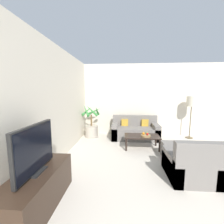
{
  "coord_description": "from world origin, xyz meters",
  "views": [
    {
      "loc": [
        -1.58,
        0.82,
        1.65
      ],
      "look_at": [
        -1.95,
        5.61,
        1.0
      ],
      "focal_mm": 24.0,
      "sensor_mm": 36.0,
      "label": 1
    }
  ],
  "objects_px": {
    "potted_palm": "(92,127)",
    "orange_fruit": "(144,133)",
    "fruit_bowl": "(146,136)",
    "sofa_loveseat": "(135,131)",
    "coffee_table": "(142,137)",
    "television": "(35,149)",
    "tv_console": "(38,190)",
    "ottoman": "(175,151)",
    "armchair": "(190,166)",
    "apple_green": "(147,133)",
    "floor_lamp": "(192,103)",
    "apple_red": "(148,134)"
  },
  "relations": [
    {
      "from": "fruit_bowl",
      "to": "ottoman",
      "type": "xyz_separation_m",
      "value": [
        0.66,
        -0.55,
        -0.22
      ]
    },
    {
      "from": "potted_palm",
      "to": "coffee_table",
      "type": "height_order",
      "value": "potted_palm"
    },
    {
      "from": "sofa_loveseat",
      "to": "coffee_table",
      "type": "bearing_deg",
      "value": -82.22
    },
    {
      "from": "tv_console",
      "to": "apple_red",
      "type": "distance_m",
      "value": 3.01
    },
    {
      "from": "potted_palm",
      "to": "orange_fruit",
      "type": "xyz_separation_m",
      "value": [
        1.74,
        -1.03,
        0.08
      ]
    },
    {
      "from": "floor_lamp",
      "to": "sofa_loveseat",
      "type": "bearing_deg",
      "value": -174.87
    },
    {
      "from": "potted_palm",
      "to": "coffee_table",
      "type": "distance_m",
      "value": 1.96
    },
    {
      "from": "television",
      "to": "potted_palm",
      "type": "xyz_separation_m",
      "value": [
        0.04,
        3.41,
        -0.49
      ]
    },
    {
      "from": "apple_red",
      "to": "coffee_table",
      "type": "bearing_deg",
      "value": 146.2
    },
    {
      "from": "potted_palm",
      "to": "sofa_loveseat",
      "type": "bearing_deg",
      "value": -1.34
    },
    {
      "from": "orange_fruit",
      "to": "coffee_table",
      "type": "bearing_deg",
      "value": 125.72
    },
    {
      "from": "armchair",
      "to": "ottoman",
      "type": "bearing_deg",
      "value": 88.58
    },
    {
      "from": "television",
      "to": "potted_palm",
      "type": "distance_m",
      "value": 3.44
    },
    {
      "from": "orange_fruit",
      "to": "fruit_bowl",
      "type": "bearing_deg",
      "value": -18.98
    },
    {
      "from": "sofa_loveseat",
      "to": "ottoman",
      "type": "bearing_deg",
      "value": -60.48
    },
    {
      "from": "coffee_table",
      "to": "fruit_bowl",
      "type": "relative_size",
      "value": 3.69
    },
    {
      "from": "tv_console",
      "to": "fruit_bowl",
      "type": "height_order",
      "value": "tv_console"
    },
    {
      "from": "floor_lamp",
      "to": "television",
      "type": "bearing_deg",
      "value": -135.2
    },
    {
      "from": "floor_lamp",
      "to": "orange_fruit",
      "type": "distance_m",
      "value": 2.28
    },
    {
      "from": "apple_green",
      "to": "armchair",
      "type": "xyz_separation_m",
      "value": [
        0.59,
        -1.49,
        -0.2
      ]
    },
    {
      "from": "tv_console",
      "to": "ottoman",
      "type": "height_order",
      "value": "tv_console"
    },
    {
      "from": "apple_green",
      "to": "ottoman",
      "type": "distance_m",
      "value": 0.9
    },
    {
      "from": "sofa_loveseat",
      "to": "fruit_bowl",
      "type": "distance_m",
      "value": 1.05
    },
    {
      "from": "television",
      "to": "sofa_loveseat",
      "type": "distance_m",
      "value": 3.79
    },
    {
      "from": "apple_red",
      "to": "apple_green",
      "type": "relative_size",
      "value": 1.0
    },
    {
      "from": "television",
      "to": "apple_red",
      "type": "height_order",
      "value": "television"
    },
    {
      "from": "orange_fruit",
      "to": "ottoman",
      "type": "xyz_separation_m",
      "value": [
        0.72,
        -0.57,
        -0.28
      ]
    },
    {
      "from": "tv_console",
      "to": "coffee_table",
      "type": "relative_size",
      "value": 1.31
    },
    {
      "from": "orange_fruit",
      "to": "potted_palm",
      "type": "bearing_deg",
      "value": 149.38
    },
    {
      "from": "potted_palm",
      "to": "fruit_bowl",
      "type": "xyz_separation_m",
      "value": [
        1.8,
        -1.05,
        0.02
      ]
    },
    {
      "from": "tv_console",
      "to": "coffee_table",
      "type": "bearing_deg",
      "value": 54.25
    },
    {
      "from": "tv_console",
      "to": "orange_fruit",
      "type": "distance_m",
      "value": 2.98
    },
    {
      "from": "sofa_loveseat",
      "to": "ottoman",
      "type": "height_order",
      "value": "sofa_loveseat"
    },
    {
      "from": "tv_console",
      "to": "orange_fruit",
      "type": "relative_size",
      "value": 17.61
    },
    {
      "from": "television",
      "to": "apple_green",
      "type": "xyz_separation_m",
      "value": [
        1.89,
        2.41,
        -0.42
      ]
    },
    {
      "from": "television",
      "to": "ottoman",
      "type": "xyz_separation_m",
      "value": [
        2.5,
        1.81,
        -0.69
      ]
    },
    {
      "from": "tv_console",
      "to": "ottoman",
      "type": "xyz_separation_m",
      "value": [
        2.5,
        1.81,
        -0.08
      ]
    },
    {
      "from": "sofa_loveseat",
      "to": "orange_fruit",
      "type": "xyz_separation_m",
      "value": [
        0.17,
        -0.99,
        0.19
      ]
    },
    {
      "from": "fruit_bowl",
      "to": "coffee_table",
      "type": "bearing_deg",
      "value": 143.37
    },
    {
      "from": "apple_green",
      "to": "ottoman",
      "type": "bearing_deg",
      "value": -44.8
    },
    {
      "from": "fruit_bowl",
      "to": "armchair",
      "type": "relative_size",
      "value": 0.31
    },
    {
      "from": "television",
      "to": "sofa_loveseat",
      "type": "bearing_deg",
      "value": 64.38
    },
    {
      "from": "armchair",
      "to": "potted_palm",
      "type": "bearing_deg",
      "value": 134.51
    },
    {
      "from": "potted_palm",
      "to": "fruit_bowl",
      "type": "relative_size",
      "value": 4.46
    },
    {
      "from": "apple_green",
      "to": "orange_fruit",
      "type": "distance_m",
      "value": 0.11
    },
    {
      "from": "orange_fruit",
      "to": "floor_lamp",
      "type": "bearing_deg",
      "value": 33.17
    },
    {
      "from": "coffee_table",
      "to": "orange_fruit",
      "type": "distance_m",
      "value": 0.15
    },
    {
      "from": "armchair",
      "to": "coffee_table",
      "type": "bearing_deg",
      "value": 116.06
    },
    {
      "from": "television",
      "to": "sofa_loveseat",
      "type": "xyz_separation_m",
      "value": [
        1.62,
        3.37,
        -0.6
      ]
    },
    {
      "from": "fruit_bowl",
      "to": "ottoman",
      "type": "distance_m",
      "value": 0.88
    }
  ]
}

